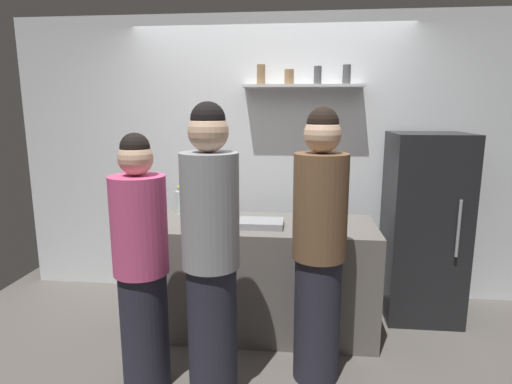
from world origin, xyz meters
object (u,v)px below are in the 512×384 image
person_grey_hoodie (211,257)px  utensil_holder (332,218)px  baking_pan (261,224)px  refrigerator (423,227)px  water_bottle_plastic (181,201)px  person_pink_top (142,267)px  wine_bottle_pale_glass (300,205)px  wine_bottle_amber_glass (192,214)px  wine_bottle_green_glass (217,211)px  person_brown_jacket (319,250)px

person_grey_hoodie → utensil_holder: bearing=-116.2°
baking_pan → refrigerator: bearing=19.1°
water_bottle_plastic → person_pink_top: bearing=-87.8°
wine_bottle_pale_glass → wine_bottle_amber_glass: 0.87m
refrigerator → wine_bottle_green_glass: refrigerator is taller
refrigerator → person_brown_jacket: size_ratio=0.88×
wine_bottle_pale_glass → person_pink_top: bearing=-136.5°
person_pink_top → person_brown_jacket: size_ratio=0.92×
refrigerator → wine_bottle_green_glass: (-1.67, -0.49, 0.22)m
refrigerator → water_bottle_plastic: size_ratio=6.58×
wine_bottle_amber_glass → water_bottle_plastic: wine_bottle_amber_glass is taller
wine_bottle_green_glass → person_pink_top: person_pink_top is taller
wine_bottle_pale_glass → wine_bottle_amber_glass: wine_bottle_pale_glass is taller
baking_pan → wine_bottle_amber_glass: wine_bottle_amber_glass is taller
baking_pan → water_bottle_plastic: size_ratio=1.42×
wine_bottle_amber_glass → person_grey_hoodie: size_ratio=0.17×
wine_bottle_pale_glass → person_brown_jacket: (0.12, -0.74, -0.12)m
wine_bottle_green_glass → person_grey_hoodie: (0.10, -0.74, -0.10)m
wine_bottle_green_glass → person_grey_hoodie: 0.76m
wine_bottle_pale_glass → water_bottle_plastic: size_ratio=1.33×
utensil_holder → wine_bottle_green_glass: bearing=-171.9°
water_bottle_plastic → person_grey_hoodie: size_ratio=0.13×
water_bottle_plastic → person_pink_top: (0.04, -1.06, -0.18)m
wine_bottle_pale_glass → water_bottle_plastic: bearing=172.7°
utensil_holder → water_bottle_plastic: size_ratio=0.92×
wine_bottle_pale_glass → refrigerator: bearing=13.4°
baking_pan → utensil_holder: (0.54, 0.09, 0.03)m
baking_pan → wine_bottle_green_glass: bearing=-174.5°
wine_bottle_pale_glass → person_brown_jacket: size_ratio=0.18×
refrigerator → wine_bottle_pale_glass: refrigerator is taller
wine_bottle_pale_glass → wine_bottle_green_glass: size_ratio=0.96×
water_bottle_plastic → wine_bottle_green_glass: bearing=-44.1°
baking_pan → wine_bottle_pale_glass: wine_bottle_pale_glass is taller
wine_bottle_amber_glass → wine_bottle_green_glass: bearing=29.5°
baking_pan → utensil_holder: utensil_holder is taller
utensil_holder → person_grey_hoodie: 1.16m
refrigerator → utensil_holder: refrigerator is taller
baking_pan → person_brown_jacket: (0.42, -0.52, -0.02)m
water_bottle_plastic → refrigerator: bearing=3.2°
baking_pan → wine_bottle_amber_glass: size_ratio=1.10×
wine_bottle_amber_glass → person_brown_jacket: (0.92, -0.39, -0.11)m
refrigerator → wine_bottle_green_glass: 1.75m
refrigerator → person_pink_top: size_ratio=0.97×
utensil_holder → baking_pan: bearing=-170.4°
baking_pan → water_bottle_plastic: water_bottle_plastic is taller
wine_bottle_amber_glass → water_bottle_plastic: 0.52m
wine_bottle_green_glass → utensil_holder: bearing=8.1°
person_pink_top → person_grey_hoodie: (0.45, -0.06, 0.10)m
wine_bottle_pale_glass → person_brown_jacket: person_brown_jacket is taller
water_bottle_plastic → person_brown_jacket: (1.14, -0.87, -0.10)m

